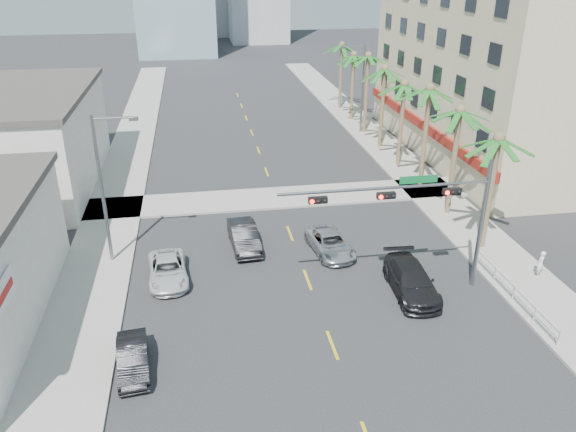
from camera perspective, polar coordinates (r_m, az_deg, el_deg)
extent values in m
plane|color=#262628|center=(24.41, 6.85, -18.57)|extent=(260.00, 260.00, 0.00)
cube|color=gray|center=(44.14, 14.86, 1.80)|extent=(4.00, 120.00, 0.15)
cube|color=gray|center=(40.97, -17.56, -0.37)|extent=(4.00, 120.00, 0.15)
cube|color=gray|center=(42.68, -1.15, 1.86)|extent=(80.00, 4.00, 0.15)
cube|color=#C9B48E|center=(55.20, 21.35, 13.57)|extent=(15.00, 28.00, 15.00)
cube|color=maroon|center=(52.80, 13.35, 9.09)|extent=(0.30, 28.00, 0.80)
cube|color=beige|center=(48.79, -25.78, 6.74)|extent=(11.00, 18.00, 7.20)
cylinder|color=slate|center=(31.70, 19.00, -1.04)|extent=(0.24, 0.24, 7.20)
cylinder|color=slate|center=(28.52, 9.90, 2.82)|extent=(11.00, 0.16, 0.16)
cube|color=#0C662D|center=(28.98, 13.14, 3.64)|extent=(2.00, 0.05, 0.40)
cube|color=black|center=(29.82, 16.32, 2.43)|extent=(0.95, 0.28, 0.32)
sphere|color=#FF0C05|center=(29.56, 15.89, 2.28)|extent=(0.22, 0.22, 0.22)
cube|color=black|center=(28.52, 9.94, 2.06)|extent=(0.95, 0.28, 0.32)
sphere|color=#FF0C05|center=(28.28, 9.43, 1.90)|extent=(0.22, 0.22, 0.22)
cube|color=black|center=(27.60, 3.05, 1.63)|extent=(0.95, 0.28, 0.32)
sphere|color=#FF0C05|center=(27.39, 2.47, 1.46)|extent=(0.22, 0.22, 0.22)
cylinder|color=brown|center=(36.10, 19.82, 1.99)|extent=(0.36, 0.36, 7.20)
cylinder|color=brown|center=(40.33, 16.45, 5.07)|extent=(0.36, 0.36, 7.56)
cylinder|color=brown|center=(44.76, 13.72, 7.55)|extent=(0.36, 0.36, 7.92)
cylinder|color=brown|center=(49.48, 11.41, 8.95)|extent=(0.36, 0.36, 7.20)
cylinder|color=brown|center=(54.16, 9.53, 10.65)|extent=(0.36, 0.36, 7.56)
cylinder|color=brown|center=(58.93, 7.94, 12.07)|extent=(0.36, 0.36, 7.92)
cylinder|color=brown|center=(63.88, 6.55, 12.79)|extent=(0.36, 0.36, 7.20)
cylinder|color=brown|center=(68.76, 5.37, 13.85)|extent=(0.36, 0.36, 7.56)
cylinder|color=slate|center=(33.69, -18.33, 2.26)|extent=(0.20, 0.20, 9.00)
cylinder|color=slate|center=(32.21, -17.40, 9.49)|extent=(2.20, 0.12, 0.12)
cube|color=slate|center=(32.10, -15.42, 9.49)|extent=(0.50, 0.25, 0.18)
cylinder|color=slate|center=(58.70, 7.59, 12.58)|extent=(0.20, 0.20, 9.00)
cylinder|color=slate|center=(57.65, 6.74, 16.75)|extent=(2.20, 0.12, 0.12)
cube|color=slate|center=(57.38, 5.63, 16.66)|extent=(0.50, 0.25, 0.18)
cylinder|color=silver|center=(32.22, 21.92, -7.28)|extent=(0.08, 8.00, 0.08)
cylinder|color=silver|center=(32.05, 22.02, -6.75)|extent=(0.08, 8.00, 0.08)
cylinder|color=silver|center=(29.54, 25.76, -11.29)|extent=(0.08, 0.08, 1.00)
cylinder|color=silver|center=(30.86, 23.74, -9.24)|extent=(0.08, 0.08, 1.00)
cylinder|color=silver|center=(32.25, 21.91, -7.36)|extent=(0.08, 0.08, 1.00)
cylinder|color=silver|center=(33.70, 20.25, -5.63)|extent=(0.08, 0.08, 1.00)
cylinder|color=silver|center=(35.20, 18.73, -4.03)|extent=(0.08, 0.08, 1.00)
imported|color=black|center=(26.39, -15.49, -13.78)|extent=(1.71, 3.90, 1.25)
imported|color=silver|center=(32.52, -12.11, -5.41)|extent=(2.44, 4.73, 1.27)
imported|color=black|center=(35.37, -4.50, -2.07)|extent=(1.91, 4.68, 1.51)
imported|color=silver|center=(34.77, 4.29, -2.79)|extent=(2.66, 4.81, 1.27)
imported|color=black|center=(31.34, 12.42, -6.40)|extent=(2.42, 5.39, 1.53)
imported|color=white|center=(34.82, 24.26, -4.47)|extent=(0.70, 0.64, 1.61)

